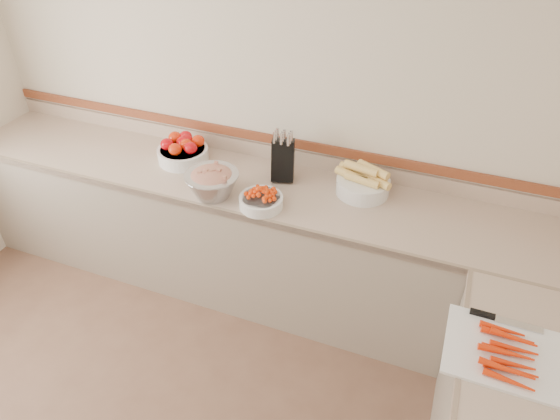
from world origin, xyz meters
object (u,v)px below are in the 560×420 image
(cherry_tomato_bowl, at_px, (261,200))
(corn_bowl, at_px, (363,182))
(knife_block, at_px, (283,159))
(rhubarb_bowl, at_px, (212,182))
(tomato_bowl, at_px, (183,150))
(cutting_board, at_px, (507,353))

(cherry_tomato_bowl, relative_size, corn_bowl, 0.73)
(cherry_tomato_bowl, bearing_deg, knife_block, 88.89)
(cherry_tomato_bowl, height_order, corn_bowl, corn_bowl)
(corn_bowl, relative_size, rhubarb_bowl, 1.09)
(knife_block, xyz_separation_m, cherry_tomato_bowl, (-0.01, -0.33, -0.09))
(knife_block, relative_size, cherry_tomato_bowl, 1.30)
(corn_bowl, bearing_deg, tomato_bowl, -177.41)
(rhubarb_bowl, relative_size, cutting_board, 0.65)
(cherry_tomato_bowl, xyz_separation_m, corn_bowl, (0.51, 0.35, 0.02))
(knife_block, relative_size, corn_bowl, 0.95)
(corn_bowl, distance_m, cutting_board, 1.26)
(tomato_bowl, xyz_separation_m, corn_bowl, (1.19, 0.05, -0.00))
(knife_block, distance_m, corn_bowl, 0.51)
(tomato_bowl, relative_size, cherry_tomato_bowl, 1.30)
(cherry_tomato_bowl, distance_m, cutting_board, 1.47)
(tomato_bowl, height_order, cherry_tomato_bowl, tomato_bowl)
(corn_bowl, height_order, cutting_board, corn_bowl)
(cherry_tomato_bowl, distance_m, rhubarb_bowl, 0.32)
(knife_block, height_order, corn_bowl, knife_block)
(corn_bowl, xyz_separation_m, rhubarb_bowl, (-0.82, -0.35, 0.02))
(tomato_bowl, height_order, cutting_board, tomato_bowl)
(cherry_tomato_bowl, height_order, rhubarb_bowl, rhubarb_bowl)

